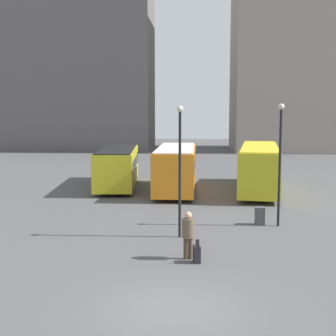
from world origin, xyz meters
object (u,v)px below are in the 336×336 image
(traveler, at_px, (188,231))
(suitcase, at_px, (197,254))
(bus_1, at_px, (176,167))
(trash_bin, at_px, (260,216))
(bus_0, at_px, (118,166))
(bus_2, at_px, (259,166))
(lamp_post_0, at_px, (280,155))
(lamp_post_1, at_px, (180,161))

(traveler, bearing_deg, suitcase, -151.06)
(bus_1, xyz_separation_m, trash_bin, (4.46, -9.31, -1.21))
(bus_0, bearing_deg, traveler, -166.68)
(bus_1, distance_m, bus_2, 5.71)
(lamp_post_0, bearing_deg, bus_2, 87.74)
(lamp_post_0, distance_m, lamp_post_1, 5.13)
(bus_2, xyz_separation_m, trash_bin, (-1.22, -9.91, -1.25))
(bus_1, bearing_deg, lamp_post_1, -176.44)
(bus_1, distance_m, lamp_post_0, 11.02)
(suitcase, xyz_separation_m, lamp_post_0, (3.86, 5.68, 3.07))
(lamp_post_1, bearing_deg, suitcase, -77.79)
(trash_bin, bearing_deg, suitcase, -117.31)
(bus_1, relative_size, lamp_post_1, 1.61)
(suitcase, xyz_separation_m, lamp_post_1, (-0.74, 3.42, 3.01))
(bus_0, bearing_deg, bus_2, -100.91)
(suitcase, relative_size, trash_bin, 1.05)
(bus_1, height_order, lamp_post_1, lamp_post_1)
(suitcase, distance_m, lamp_post_1, 4.61)
(bus_0, height_order, suitcase, bus_0)
(bus_2, relative_size, suitcase, 12.31)
(traveler, relative_size, trash_bin, 2.09)
(bus_1, distance_m, traveler, 14.83)
(bus_2, relative_size, traveler, 6.18)
(trash_bin, bearing_deg, traveler, -121.53)
(lamp_post_1, bearing_deg, trash_bin, 33.10)
(bus_1, height_order, lamp_post_0, lamp_post_0)
(bus_0, relative_size, suitcase, 10.51)
(bus_0, xyz_separation_m, trash_bin, (8.74, -10.97, -1.08))
(bus_1, xyz_separation_m, suitcase, (1.42, -15.18, -1.32))
(traveler, height_order, lamp_post_1, lamp_post_1)
(bus_2, distance_m, lamp_post_1, 13.44)
(bus_0, relative_size, bus_2, 0.85)
(bus_1, height_order, trash_bin, bus_1)
(traveler, distance_m, lamp_post_0, 7.13)
(suitcase, height_order, lamp_post_0, lamp_post_0)
(traveler, bearing_deg, lamp_post_0, -48.19)
(bus_2, height_order, traveler, bus_2)
(suitcase, bearing_deg, bus_1, -4.42)
(bus_0, height_order, traveler, bus_0)
(bus_0, xyz_separation_m, suitcase, (5.70, -16.85, -1.19))
(lamp_post_1, bearing_deg, traveler, -82.13)
(bus_0, distance_m, bus_1, 4.59)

